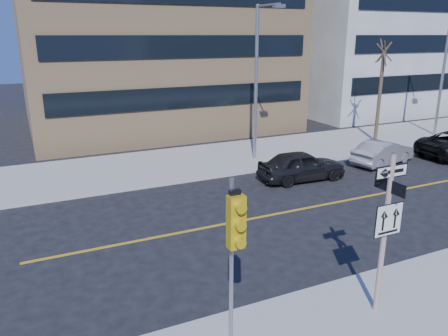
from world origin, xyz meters
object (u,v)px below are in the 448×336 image
parked_car_a (302,166)px  street_tree_west (384,54)px  traffic_signal (235,237)px  streetlight_a (259,73)px  streetlight_b (447,66)px  parked_car_b (383,153)px  sign_pole (386,225)px

parked_car_a → street_tree_west: street_tree_west is taller
traffic_signal → streetlight_a: streetlight_a is taller
streetlight_a → streetlight_b: bearing=0.0°
parked_car_a → streetlight_b: streetlight_b is taller
parked_car_a → parked_car_b: bearing=-82.7°
sign_pole → parked_car_b: size_ratio=1.03×
parked_car_b → street_tree_west: size_ratio=0.62×
traffic_signal → streetlight_b: (22.00, 13.42, 1.73)m
traffic_signal → parked_car_b: traffic_signal is taller
traffic_signal → street_tree_west: 22.14m
parked_car_b → parked_car_a: bearing=80.9°
traffic_signal → streetlight_a: size_ratio=0.50×
sign_pole → streetlight_a: size_ratio=0.51×
parked_car_b → street_tree_west: (3.14, 3.85, 4.87)m
sign_pole → streetlight_a: 14.05m
sign_pole → streetlight_b: size_ratio=0.51×
streetlight_a → parked_car_a: bearing=-84.0°
parked_car_b → streetlight_a: 7.88m
parked_car_b → traffic_signal: bearing=113.1°
street_tree_west → parked_car_b: bearing=-129.2°
street_tree_west → traffic_signal: bearing=-140.6°
traffic_signal → streetlight_b: bearing=31.4°
parked_car_a → street_tree_west: 10.73m
parked_car_a → streetlight_a: size_ratio=0.53×
street_tree_west → sign_pole: bearing=-133.3°
parked_car_a → streetlight_a: streetlight_a is taller
sign_pole → street_tree_west: street_tree_west is taller
sign_pole → streetlight_b: streetlight_b is taller
traffic_signal → street_tree_west: street_tree_west is taller
sign_pole → traffic_signal: sign_pole is taller
streetlight_b → parked_car_b: bearing=-157.9°
sign_pole → parked_car_b: (9.86, 9.96, -1.79)m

